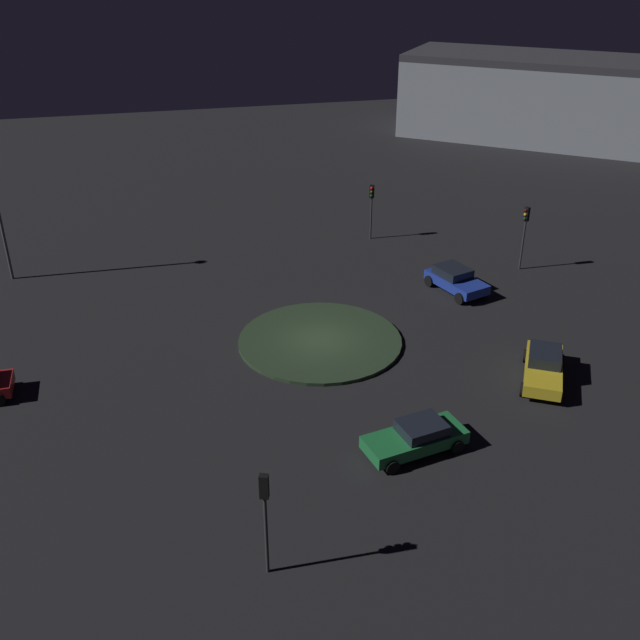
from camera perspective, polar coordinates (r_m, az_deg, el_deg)
ground_plane at (r=39.08m, az=0.00°, el=-1.72°), size 118.49×118.49×0.00m
roundabout_island at (r=39.04m, az=0.00°, el=-1.61°), size 8.67×8.67×0.18m
car_blue at (r=45.11m, az=10.46°, el=3.12°), size 3.05×4.31×1.41m
car_yellow at (r=37.15m, az=16.95°, el=-3.46°), size 3.74×4.71×1.45m
car_green at (r=31.27m, az=7.47°, el=-8.99°), size 4.58×2.62×1.34m
traffic_light_southwest at (r=51.63m, az=4.02°, el=9.20°), size 0.37×0.40×3.91m
traffic_light_north at (r=24.54m, az=-4.28°, el=-14.04°), size 0.36×0.39×4.19m
traffic_light_southwest_near at (r=48.21m, az=15.60°, el=7.06°), size 0.39×0.36×4.18m
store_building at (r=81.81m, az=17.11°, el=16.09°), size 28.95×25.89×8.26m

